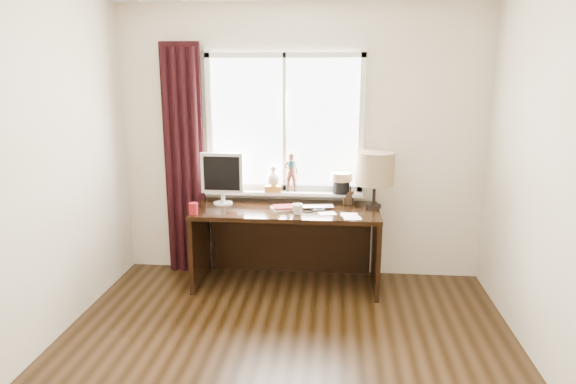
# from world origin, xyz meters

# --- Properties ---
(wall_back) EXTENTS (3.50, 0.00, 2.60)m
(wall_back) POSITION_xyz_m (0.00, 2.00, 1.30)
(wall_back) COLOR beige
(wall_back) RESTS_ON ground
(laptop) EXTENTS (0.32, 0.23, 0.02)m
(laptop) POSITION_xyz_m (0.19, 1.67, 0.76)
(laptop) COLOR silver
(laptop) RESTS_ON desk
(mug) EXTENTS (0.12, 0.12, 0.10)m
(mug) POSITION_xyz_m (0.01, 1.46, 0.80)
(mug) COLOR white
(mug) RESTS_ON desk
(red_cup) EXTENTS (0.08, 0.08, 0.10)m
(red_cup) POSITION_xyz_m (-0.90, 1.37, 0.80)
(red_cup) COLOR maroon
(red_cup) RESTS_ON desk
(window) EXTENTS (1.52, 0.23, 1.40)m
(window) POSITION_xyz_m (-0.14, 1.95, 1.31)
(window) COLOR white
(window) RESTS_ON ground
(curtain) EXTENTS (0.38, 0.09, 2.25)m
(curtain) POSITION_xyz_m (-1.13, 1.91, 1.12)
(curtain) COLOR black
(curtain) RESTS_ON floor
(desk) EXTENTS (1.70, 0.70, 0.75)m
(desk) POSITION_xyz_m (-0.10, 1.73, 0.51)
(desk) COLOR black
(desk) RESTS_ON floor
(monitor) EXTENTS (0.40, 0.18, 0.49)m
(monitor) POSITION_xyz_m (-0.72, 1.74, 1.03)
(monitor) COLOR beige
(monitor) RESTS_ON desk
(notebook_stack) EXTENTS (0.26, 0.23, 0.03)m
(notebook_stack) POSITION_xyz_m (-0.12, 1.60, 0.77)
(notebook_stack) COLOR beige
(notebook_stack) RESTS_ON desk
(brush_holder) EXTENTS (0.09, 0.09, 0.25)m
(brush_holder) POSITION_xyz_m (0.47, 1.85, 0.81)
(brush_holder) COLOR black
(brush_holder) RESTS_ON desk
(icon_frame) EXTENTS (0.10, 0.04, 0.13)m
(icon_frame) POSITION_xyz_m (0.47, 1.87, 0.81)
(icon_frame) COLOR gold
(icon_frame) RESTS_ON desk
(table_lamp) EXTENTS (0.35, 0.35, 0.52)m
(table_lamp) POSITION_xyz_m (0.70, 1.74, 1.11)
(table_lamp) COLOR black
(table_lamp) RESTS_ON desk
(loose_papers) EXTENTS (0.39, 0.26, 0.00)m
(loose_papers) POSITION_xyz_m (0.41, 1.45, 0.75)
(loose_papers) COLOR white
(loose_papers) RESTS_ON desk
(desk_cables) EXTENTS (0.22, 0.28, 0.01)m
(desk_cables) POSITION_xyz_m (0.15, 1.62, 0.75)
(desk_cables) COLOR black
(desk_cables) RESTS_ON desk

